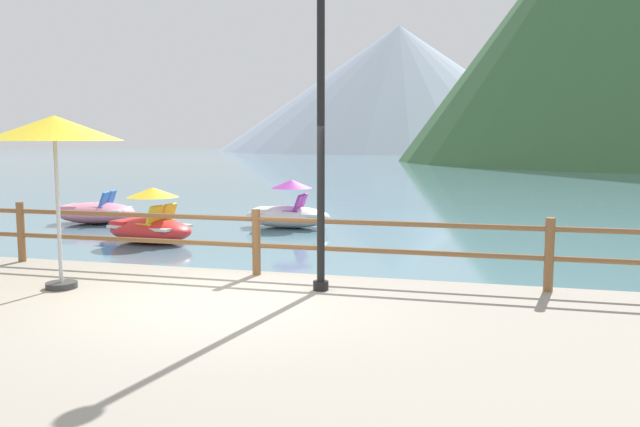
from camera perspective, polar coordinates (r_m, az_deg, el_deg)
ground_plane at (r=47.28m, az=10.97°, el=3.65°), size 200.00×200.00×0.00m
promenade_dock at (r=6.26m, az=-17.95°, el=-13.82°), size 28.00×8.00×0.40m
dock_railing at (r=9.35m, az=-5.59°, el=-1.89°), size 23.92×0.12×0.95m
lamp_post at (r=8.26m, az=0.07°, el=9.61°), size 0.28×0.28×3.94m
beach_umbrella at (r=9.01m, az=-22.21°, el=6.72°), size 1.70×1.70×2.24m
pedal_boat_1 at (r=17.21m, az=-2.83°, el=0.15°), size 2.32×1.21×1.27m
pedal_boat_2 at (r=15.22m, az=-14.63°, el=-0.87°), size 2.31×1.58×1.25m
pedal_boat_4 at (r=19.08m, az=-19.03°, el=0.11°), size 2.41×1.76×0.90m
distant_peak at (r=122.81m, az=6.87°, el=10.79°), size 65.98×65.98×22.77m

